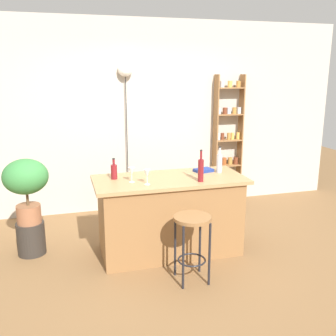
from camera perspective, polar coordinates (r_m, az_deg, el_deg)
The scene contains 14 objects.
ground at distance 4.35m, azimuth 1.36°, elevation -13.93°, with size 12.00×12.00×0.00m, color brown.
back_wall at distance 5.77m, azimuth -4.26°, elevation 7.64°, with size 6.40×0.10×2.80m, color #BCB2A3.
kitchen_counter at distance 4.42m, azimuth 0.25°, elevation -7.02°, with size 1.70×0.75×0.89m.
bar_stool at distance 3.81m, azimuth 3.63°, elevation -9.55°, with size 0.37×0.37×0.68m.
spice_shelf at distance 6.10m, azimuth 8.92°, elevation 4.03°, with size 0.45×0.18×2.02m.
plant_stool at distance 4.74m, azimuth -19.74°, elevation -9.82°, with size 0.32×0.32×0.38m, color #2D2823.
potted_plant at distance 4.52m, azimuth -20.44°, elevation -2.00°, with size 0.50×0.45×0.74m.
bottle_vinegar at distance 4.13m, azimuth 4.92°, elevation -0.24°, with size 0.06×0.06×0.35m.
bottle_spirits_clear at distance 4.26m, azimuth -8.06°, elevation -0.49°, with size 0.07×0.07×0.24m.
bottle_olive_oil at distance 4.53m, azimuth 7.68°, elevation 0.78°, with size 0.07×0.07×0.31m.
wine_glass_left at distance 4.01m, azimuth -3.14°, elevation -0.87°, with size 0.07×0.07×0.16m.
wine_glass_center at distance 4.11m, azimuth -5.45°, elevation -0.55°, with size 0.07×0.07×0.16m.
cookbook at distance 4.57m, azimuth 5.30°, elevation -0.33°, with size 0.21×0.15×0.04m, color navy.
pendant_globe_light at distance 5.59m, azimuth -6.40°, elevation 14.12°, with size 0.21×0.21×2.19m.
Camera 1 is at (-1.13, -3.67, 2.04)m, focal length 40.84 mm.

